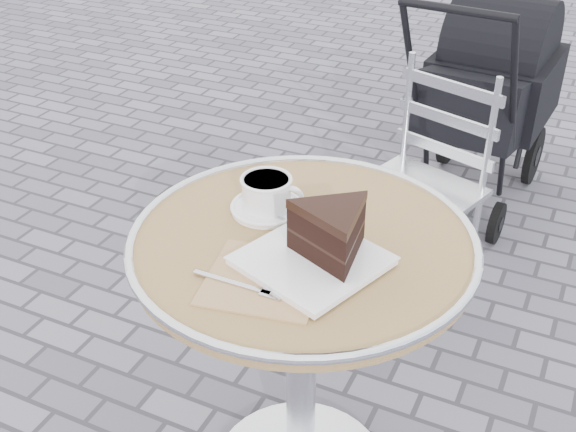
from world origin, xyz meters
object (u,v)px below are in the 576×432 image
at_px(cappuccino_set, 267,196).
at_px(cake_plate_set, 326,239).
at_px(cafe_table, 302,302).
at_px(bistro_chair, 431,162).
at_px(baby_stroller, 486,100).

xyz_separation_m(cappuccino_set, cake_plate_set, (0.19, -0.13, 0.02)).
xyz_separation_m(cafe_table, cappuccino_set, (-0.11, 0.07, 0.20)).
relative_size(cafe_table, cappuccino_set, 4.28).
relative_size(cake_plate_set, bistro_chair, 0.47).
height_order(bistro_chair, baby_stroller, baby_stroller).
height_order(cappuccino_set, baby_stroller, baby_stroller).
bearing_deg(cappuccino_set, bistro_chair, 71.32).
distance_m(cappuccino_set, bistro_chair, 0.89).
bearing_deg(cappuccino_set, baby_stroller, 75.46).
xyz_separation_m(bistro_chair, baby_stroller, (0.02, 0.73, -0.07)).
xyz_separation_m(cake_plate_set, bistro_chair, (-0.03, 0.96, -0.30)).
height_order(cake_plate_set, bistro_chair, cake_plate_set).
bearing_deg(cafe_table, bistro_chair, 87.34).
height_order(cafe_table, baby_stroller, baby_stroller).
bearing_deg(bistro_chair, baby_stroller, 106.17).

